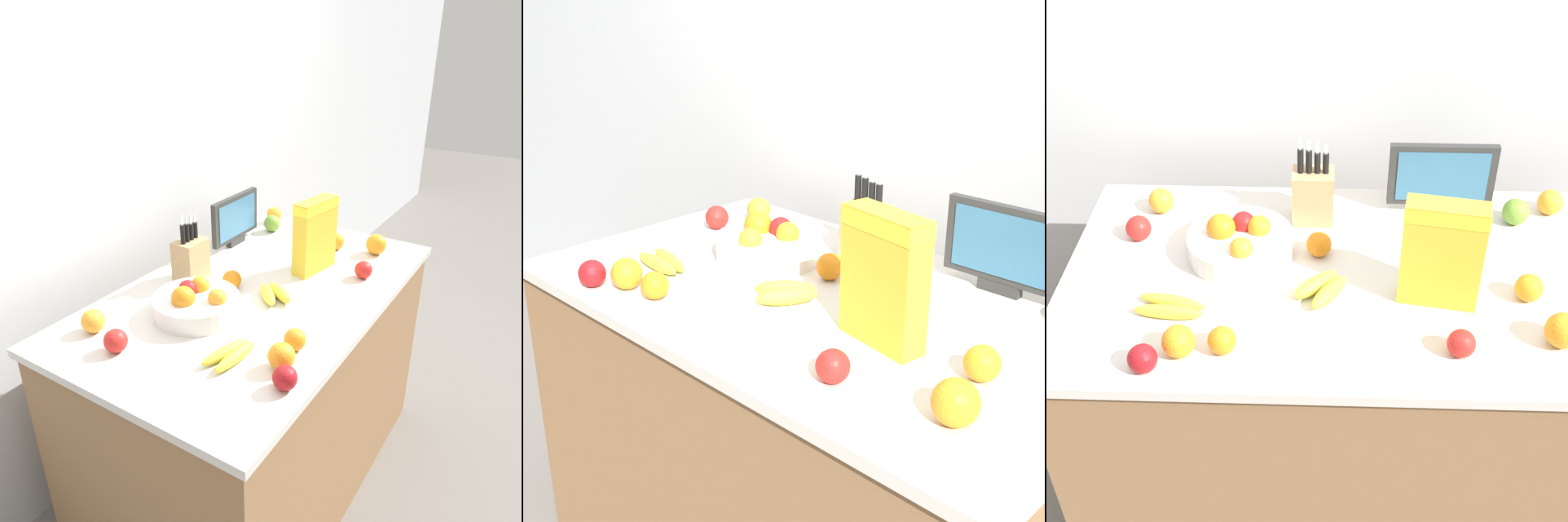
{
  "view_description": "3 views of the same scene",
  "coord_description": "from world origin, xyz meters",
  "views": [
    {
      "loc": [
        -1.42,
        -0.91,
        1.82
      ],
      "look_at": [
        0.08,
        0.04,
        0.99
      ],
      "focal_mm": 35.0,
      "sensor_mm": 36.0,
      "label": 1
    },
    {
      "loc": [
        1.1,
        -1.24,
        1.66
      ],
      "look_at": [
        -0.1,
        -0.03,
        0.99
      ],
      "focal_mm": 50.0,
      "sensor_mm": 36.0,
      "label": 2
    },
    {
      "loc": [
        -0.03,
        -1.55,
        2.15
      ],
      "look_at": [
        -0.08,
        -0.01,
        0.97
      ],
      "focal_mm": 50.0,
      "sensor_mm": 36.0,
      "label": 3
    }
  ],
  "objects": [
    {
      "name": "orange_by_cereal",
      "position": [
        0.65,
        0.32,
        0.96
      ],
      "size": [
        0.08,
        0.08,
        0.08
      ],
      "primitive_type": "sphere",
      "color": "orange",
      "rests_on": "counter"
    },
    {
      "name": "orange_back_center",
      "position": [
        -0.05,
        0.09,
        0.95
      ],
      "size": [
        0.07,
        0.07,
        0.07
      ],
      "primitive_type": "sphere",
      "color": "orange",
      "rests_on": "counter"
    },
    {
      "name": "counter",
      "position": [
        0.0,
        0.0,
        0.46
      ],
      "size": [
        1.48,
        0.88,
        0.92
      ],
      "color": "olive",
      "rests_on": "ground_plane"
    },
    {
      "name": "orange_front_center",
      "position": [
        -0.37,
        -0.32,
        0.96
      ],
      "size": [
        0.08,
        0.08,
        0.08
      ],
      "primitive_type": "sphere",
      "color": "orange",
      "rests_on": "counter"
    },
    {
      "name": "apple_rightmost",
      "position": [
        0.3,
        -0.3,
        0.95
      ],
      "size": [
        0.07,
        0.07,
        0.07
      ],
      "primitive_type": "sphere",
      "color": "red",
      "rests_on": "counter"
    },
    {
      "name": "orange_mid_left",
      "position": [
        -0.53,
        0.29,
        0.96
      ],
      "size": [
        0.08,
        0.08,
        0.08
      ],
      "primitive_type": "sphere",
      "color": "orange",
      "rests_on": "counter"
    },
    {
      "name": "banana_bunch_left",
      "position": [
        -0.03,
        -0.09,
        0.94
      ],
      "size": [
        0.16,
        0.17,
        0.04
      ],
      "rotation": [
        0.0,
        0.0,
        3.99
      ],
      "color": "yellow",
      "rests_on": "counter"
    },
    {
      "name": "small_monitor",
      "position": [
        0.31,
        0.32,
        1.04
      ],
      "size": [
        0.32,
        0.03,
        0.23
      ],
      "color": "#2D2D2D",
      "rests_on": "counter"
    },
    {
      "name": "apple_front",
      "position": [
        0.53,
        0.26,
        0.96
      ],
      "size": [
        0.08,
        0.08,
        0.08
      ],
      "primitive_type": "sphere",
      "color": "#6B9E33",
      "rests_on": "counter"
    },
    {
      "name": "wall_back",
      "position": [
        0.0,
        0.66,
        1.3
      ],
      "size": [
        9.0,
        0.06,
        2.6
      ],
      "color": "silver",
      "rests_on": "ground_plane"
    },
    {
      "name": "orange_front_right",
      "position": [
        0.5,
        -0.09,
        0.96
      ],
      "size": [
        0.07,
        0.07,
        0.07
      ],
      "primitive_type": "sphere",
      "color": "orange",
      "rests_on": "counter"
    },
    {
      "name": "banana_bunch_right",
      "position": [
        -0.42,
        -0.17,
        0.94
      ],
      "size": [
        0.19,
        0.1,
        0.04
      ],
      "rotation": [
        0.0,
        0.0,
        3.03
      ],
      "color": "yellow",
      "rests_on": "counter"
    },
    {
      "name": "orange_mid_right",
      "position": [
        0.55,
        -0.25,
        0.96
      ],
      "size": [
        0.09,
        0.09,
        0.09
      ],
      "primitive_type": "sphere",
      "color": "orange",
      "rests_on": "counter"
    },
    {
      "name": "cereal_box",
      "position": [
        0.26,
        -0.1,
        1.08
      ],
      "size": [
        0.21,
        0.1,
        0.29
      ],
      "rotation": [
        0.0,
        0.0,
        -0.17
      ],
      "color": "gold",
      "rests_on": "counter"
    },
    {
      "name": "fruit_bowl",
      "position": [
        -0.27,
        0.08,
        0.96
      ],
      "size": [
        0.29,
        0.29,
        0.12
      ],
      "color": "silver",
      "rests_on": "counter"
    },
    {
      "name": "apple_leftmost",
      "position": [
        -0.57,
        0.15,
        0.95
      ],
      "size": [
        0.07,
        0.07,
        0.07
      ],
      "primitive_type": "sphere",
      "color": "red",
      "rests_on": "counter"
    },
    {
      "name": "orange_near_bowl",
      "position": [
        -0.27,
        -0.3,
        0.95
      ],
      "size": [
        0.07,
        0.07,
        0.07
      ],
      "primitive_type": "sphere",
      "color": "orange",
      "rests_on": "counter"
    },
    {
      "name": "ground_plane",
      "position": [
        0.0,
        0.0,
        0.0
      ],
      "size": [
        14.0,
        14.0,
        0.0
      ],
      "primitive_type": "plane",
      "color": "slate"
    },
    {
      "name": "apple_near_bananas",
      "position": [
        -0.45,
        -0.37,
        0.95
      ],
      "size": [
        0.07,
        0.07,
        0.07
      ],
      "primitive_type": "sphere",
      "color": "#A31419",
      "rests_on": "counter"
    },
    {
      "name": "knife_block",
      "position": [
        -0.07,
        0.27,
        1.0
      ],
      "size": [
        0.12,
        0.09,
        0.28
      ],
      "color": "tan",
      "rests_on": "counter"
    }
  ]
}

